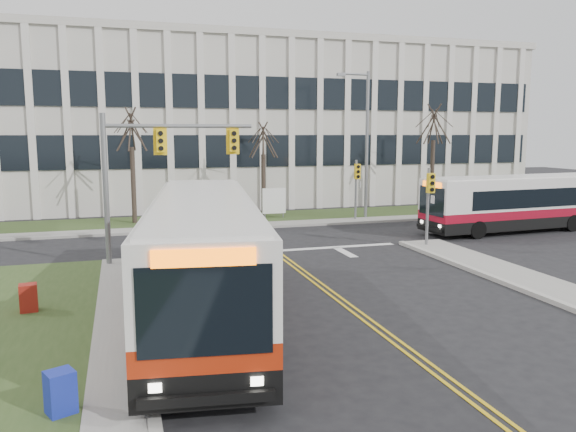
# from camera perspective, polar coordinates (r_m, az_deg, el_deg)

# --- Properties ---
(ground) EXTENTS (120.00, 120.00, 0.00)m
(ground) POSITION_cam_1_polar(r_m,az_deg,el_deg) (18.49, 5.46, -8.61)
(ground) COLOR black
(ground) RESTS_ON ground
(sidewalk_west) EXTENTS (1.20, 26.00, 0.14)m
(sidewalk_west) POSITION_cam_1_polar(r_m,az_deg,el_deg) (12.55, -17.12, -17.08)
(sidewalk_west) COLOR #9E9B93
(sidewalk_west) RESTS_ON ground
(sidewalk_cross) EXTENTS (44.00, 1.60, 0.14)m
(sidewalk_cross) POSITION_cam_1_polar(r_m,az_deg,el_deg) (34.09, 3.65, -0.63)
(sidewalk_cross) COLOR #9E9B93
(sidewalk_cross) RESTS_ON ground
(building_lawn) EXTENTS (44.00, 5.00, 0.12)m
(building_lawn) POSITION_cam_1_polar(r_m,az_deg,el_deg) (36.70, 2.14, 0.00)
(building_lawn) COLOR #32471E
(building_lawn) RESTS_ON ground
(office_building) EXTENTS (40.00, 16.00, 12.00)m
(office_building) POSITION_cam_1_polar(r_m,az_deg,el_deg) (47.83, -2.51, 9.08)
(office_building) COLOR beige
(office_building) RESTS_ON ground
(mast_arm_signal) EXTENTS (6.11, 0.38, 6.20)m
(mast_arm_signal) POSITION_cam_1_polar(r_m,az_deg,el_deg) (23.58, -14.04, 5.37)
(mast_arm_signal) COLOR slate
(mast_arm_signal) RESTS_ON ground
(signal_pole_near) EXTENTS (0.34, 0.39, 3.80)m
(signal_pole_near) POSITION_cam_1_polar(r_m,az_deg,el_deg) (27.26, 14.15, 2.03)
(signal_pole_near) COLOR slate
(signal_pole_near) RESTS_ON ground
(signal_pole_far) EXTENTS (0.34, 0.39, 3.80)m
(signal_pole_far) POSITION_cam_1_polar(r_m,az_deg,el_deg) (34.80, 6.98, 3.54)
(signal_pole_far) COLOR slate
(signal_pole_far) RESTS_ON ground
(streetlight) EXTENTS (2.15, 0.25, 9.20)m
(streetlight) POSITION_cam_1_polar(r_m,az_deg,el_deg) (35.75, 7.77, 7.97)
(streetlight) COLOR slate
(streetlight) RESTS_ON ground
(directory_sign) EXTENTS (1.50, 0.12, 2.00)m
(directory_sign) POSITION_cam_1_polar(r_m,az_deg,el_deg) (35.35, -1.43, 1.50)
(directory_sign) COLOR slate
(directory_sign) RESTS_ON ground
(tree_left) EXTENTS (1.80, 1.80, 7.70)m
(tree_left) POSITION_cam_1_polar(r_m,az_deg,el_deg) (34.38, -15.64, 8.26)
(tree_left) COLOR #42352B
(tree_left) RESTS_ON ground
(tree_mid) EXTENTS (1.80, 1.80, 6.82)m
(tree_mid) POSITION_cam_1_polar(r_m,az_deg,el_deg) (35.65, -2.53, 7.54)
(tree_mid) COLOR #42352B
(tree_mid) RESTS_ON ground
(tree_right) EXTENTS (1.80, 1.80, 8.25)m
(tree_right) POSITION_cam_1_polar(r_m,az_deg,el_deg) (40.13, 14.59, 8.84)
(tree_right) COLOR #42352B
(tree_right) RESTS_ON ground
(bus_main) EXTENTS (4.60, 13.30, 3.48)m
(bus_main) POSITION_cam_1_polar(r_m,az_deg,el_deg) (16.75, -8.54, -4.31)
(bus_main) COLOR silver
(bus_main) RESTS_ON ground
(bus_cross) EXTENTS (11.46, 3.19, 3.02)m
(bus_cross) POSITION_cam_1_polar(r_m,az_deg,el_deg) (33.58, 22.34, 1.10)
(bus_cross) COLOR silver
(bus_cross) RESTS_ON ground
(newspaper_box_blue) EXTENTS (0.64, 0.62, 0.95)m
(newspaper_box_blue) POSITION_cam_1_polar(r_m,az_deg,el_deg) (11.97, -22.10, -16.50)
(newspaper_box_blue) COLOR #16259A
(newspaper_box_blue) RESTS_ON ground
(newspaper_box_red) EXTENTS (0.55, 0.50, 0.95)m
(newspaper_box_red) POSITION_cam_1_polar(r_m,az_deg,el_deg) (18.63, -24.85, -7.72)
(newspaper_box_red) COLOR maroon
(newspaper_box_red) RESTS_ON ground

